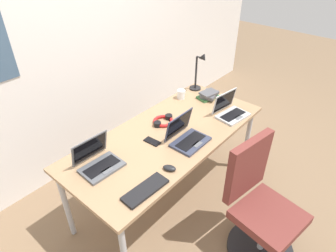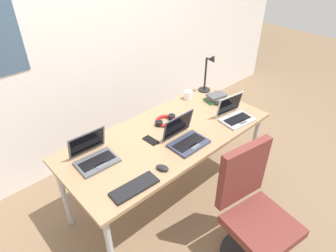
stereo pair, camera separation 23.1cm
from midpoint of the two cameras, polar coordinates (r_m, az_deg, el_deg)
name	(u,v)px [view 1 (the left image)]	position (r m, az deg, el deg)	size (l,w,h in m)	color
ground_plane	(168,195)	(2.94, -2.30, -13.33)	(12.00, 12.00, 0.00)	#7A6047
wall_back	(77,39)	(2.98, -19.31, 15.51)	(6.00, 0.13, 2.60)	silver
desk	(168,139)	(2.48, -2.66, -2.69)	(1.80, 0.80, 0.74)	#9E7A56
desk_lamp	(199,72)	(3.03, 3.78, 10.25)	(0.12, 0.18, 0.40)	black
laptop_back_right	(98,161)	(2.20, -16.29, -6.70)	(0.30, 0.26, 0.22)	#515459
laptop_near_mouse	(187,137)	(2.34, 0.85, -2.15)	(0.30, 0.26, 0.22)	#33384C
laptop_center	(230,111)	(2.70, 9.53, 2.79)	(0.31, 0.27, 0.21)	#B7BABC
external_keyboard	(145,190)	(1.98, -7.80, -12.25)	(0.33, 0.12, 0.02)	black
computer_mouse	(169,168)	(2.10, -2.89, -8.23)	(0.06, 0.10, 0.03)	black
cell_phone	(152,142)	(2.37, -5.86, -3.10)	(0.06, 0.14, 0.01)	black
headphones	(163,121)	(2.58, -3.49, 0.90)	(0.21, 0.18, 0.04)	red
book_stack	(209,95)	(2.96, 5.69, 5.93)	(0.23, 0.18, 0.07)	#336638
coffee_mug	(181,94)	(2.93, 0.29, 6.09)	(0.11, 0.08, 0.09)	white
office_chair	(259,211)	(2.37, 14.50, -15.80)	(0.52, 0.57, 0.97)	black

